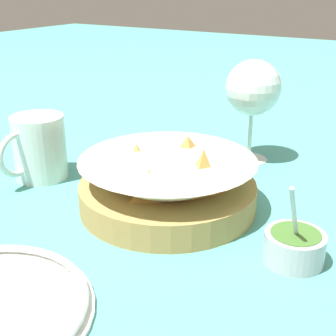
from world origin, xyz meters
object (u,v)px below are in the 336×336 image
at_px(wine_glass, 253,90).
at_px(beer_mug, 39,150).
at_px(food_basket, 169,185).
at_px(sauce_cup, 294,246).

relative_size(wine_glass, beer_mug, 1.43).
bearing_deg(food_basket, beer_mug, -84.52).
distance_m(sauce_cup, wine_glass, 0.33).
relative_size(food_basket, beer_mug, 1.99).
height_order(food_basket, sauce_cup, sauce_cup).
distance_m(wine_glass, beer_mug, 0.36).
relative_size(sauce_cup, beer_mug, 0.87).
relative_size(food_basket, wine_glass, 1.39).
xyz_separation_m(wine_glass, beer_mug, (0.25, -0.25, -0.08)).
xyz_separation_m(sauce_cup, wine_glass, (-0.27, -0.17, 0.10)).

